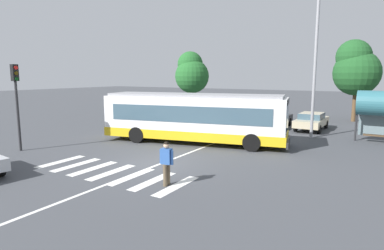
{
  "coord_description": "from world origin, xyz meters",
  "views": [
    {
      "loc": [
        9.47,
        -12.08,
        4.2
      ],
      "look_at": [
        -0.35,
        4.06,
        1.3
      ],
      "focal_mm": 30.46,
      "sensor_mm": 36.0,
      "label": 1
    }
  ],
  "objects_px": {
    "twin_arm_street_lamp": "(316,48)",
    "background_tree_right": "(356,68)",
    "pedestrian_crossing_street": "(167,161)",
    "background_tree_left": "(191,73)",
    "traffic_light_near_corner": "(16,94)",
    "parked_car_teal": "(241,116)",
    "city_transit_bus": "(194,118)",
    "parked_car_black": "(275,118)",
    "parked_car_champagne": "(312,120)",
    "parked_car_blue": "(213,114)"
  },
  "relations": [
    {
      "from": "parked_car_teal",
      "to": "background_tree_left",
      "type": "bearing_deg",
      "value": 147.15
    },
    {
      "from": "parked_car_champagne",
      "to": "traffic_light_near_corner",
      "type": "distance_m",
      "value": 20.2
    },
    {
      "from": "parked_car_teal",
      "to": "traffic_light_near_corner",
      "type": "relative_size",
      "value": 0.96
    },
    {
      "from": "twin_arm_street_lamp",
      "to": "background_tree_right",
      "type": "xyz_separation_m",
      "value": [
        1.54,
        10.22,
        -1.13
      ]
    },
    {
      "from": "parked_car_black",
      "to": "traffic_light_near_corner",
      "type": "distance_m",
      "value": 18.52
    },
    {
      "from": "city_transit_bus",
      "to": "parked_car_blue",
      "type": "height_order",
      "value": "city_transit_bus"
    },
    {
      "from": "traffic_light_near_corner",
      "to": "parked_car_teal",
      "type": "bearing_deg",
      "value": 65.89
    },
    {
      "from": "pedestrian_crossing_street",
      "to": "parked_car_black",
      "type": "relative_size",
      "value": 0.38
    },
    {
      "from": "pedestrian_crossing_street",
      "to": "background_tree_left",
      "type": "bearing_deg",
      "value": 119.15
    },
    {
      "from": "city_transit_bus",
      "to": "parked_car_blue",
      "type": "relative_size",
      "value": 2.6
    },
    {
      "from": "parked_car_teal",
      "to": "background_tree_right",
      "type": "bearing_deg",
      "value": 43.29
    },
    {
      "from": "pedestrian_crossing_street",
      "to": "city_transit_bus",
      "type": "bearing_deg",
      "value": 113.6
    },
    {
      "from": "pedestrian_crossing_street",
      "to": "background_tree_right",
      "type": "xyz_separation_m",
      "value": [
        4.27,
        23.13,
        3.84
      ]
    },
    {
      "from": "twin_arm_street_lamp",
      "to": "background_tree_right",
      "type": "bearing_deg",
      "value": 81.46
    },
    {
      "from": "parked_car_black",
      "to": "traffic_light_near_corner",
      "type": "relative_size",
      "value": 0.95
    },
    {
      "from": "city_transit_bus",
      "to": "parked_car_teal",
      "type": "relative_size",
      "value": 2.55
    },
    {
      "from": "parked_car_teal",
      "to": "parked_car_champagne",
      "type": "bearing_deg",
      "value": 4.05
    },
    {
      "from": "pedestrian_crossing_street",
      "to": "twin_arm_street_lamp",
      "type": "distance_m",
      "value": 14.1
    },
    {
      "from": "twin_arm_street_lamp",
      "to": "background_tree_left",
      "type": "bearing_deg",
      "value": 150.66
    },
    {
      "from": "city_transit_bus",
      "to": "parked_car_blue",
      "type": "bearing_deg",
      "value": 109.94
    },
    {
      "from": "parked_car_black",
      "to": "parked_car_champagne",
      "type": "height_order",
      "value": "same"
    },
    {
      "from": "parked_car_blue",
      "to": "background_tree_right",
      "type": "relative_size",
      "value": 0.61
    },
    {
      "from": "parked_car_teal",
      "to": "parked_car_champagne",
      "type": "height_order",
      "value": "same"
    },
    {
      "from": "parked_car_champagne",
      "to": "twin_arm_street_lamp",
      "type": "height_order",
      "value": "twin_arm_street_lamp"
    },
    {
      "from": "pedestrian_crossing_street",
      "to": "twin_arm_street_lamp",
      "type": "bearing_deg",
      "value": 78.06
    },
    {
      "from": "parked_car_blue",
      "to": "parked_car_champagne",
      "type": "height_order",
      "value": "same"
    },
    {
      "from": "city_transit_bus",
      "to": "twin_arm_street_lamp",
      "type": "distance_m",
      "value": 9.21
    },
    {
      "from": "parked_car_black",
      "to": "twin_arm_street_lamp",
      "type": "relative_size",
      "value": 0.47
    },
    {
      "from": "parked_car_champagne",
      "to": "background_tree_left",
      "type": "relative_size",
      "value": 0.67
    },
    {
      "from": "city_transit_bus",
      "to": "background_tree_right",
      "type": "bearing_deg",
      "value": 64.54
    },
    {
      "from": "city_transit_bus",
      "to": "pedestrian_crossing_street",
      "type": "relative_size",
      "value": 6.81
    },
    {
      "from": "pedestrian_crossing_street",
      "to": "parked_car_champagne",
      "type": "distance_m",
      "value": 16.29
    },
    {
      "from": "parked_car_blue",
      "to": "pedestrian_crossing_street",
      "type": "bearing_deg",
      "value": -68.33
    },
    {
      "from": "background_tree_left",
      "to": "background_tree_right",
      "type": "xyz_separation_m",
      "value": [
        16.0,
        2.09,
        0.36
      ]
    },
    {
      "from": "parked_car_champagne",
      "to": "traffic_light_near_corner",
      "type": "bearing_deg",
      "value": -128.49
    },
    {
      "from": "twin_arm_street_lamp",
      "to": "background_tree_left",
      "type": "height_order",
      "value": "twin_arm_street_lamp"
    },
    {
      "from": "traffic_light_near_corner",
      "to": "background_tree_right",
      "type": "distance_m",
      "value": 27.05
    },
    {
      "from": "traffic_light_near_corner",
      "to": "background_tree_right",
      "type": "relative_size",
      "value": 0.65
    },
    {
      "from": "parked_car_blue",
      "to": "parked_car_black",
      "type": "relative_size",
      "value": 0.99
    },
    {
      "from": "parked_car_blue",
      "to": "parked_car_black",
      "type": "bearing_deg",
      "value": 2.34
    },
    {
      "from": "parked_car_blue",
      "to": "background_tree_right",
      "type": "bearing_deg",
      "value": 34.58
    },
    {
      "from": "parked_car_blue",
      "to": "parked_car_champagne",
      "type": "xyz_separation_m",
      "value": [
        8.38,
        0.31,
        0.0
      ]
    },
    {
      "from": "city_transit_bus",
      "to": "pedestrian_crossing_street",
      "type": "bearing_deg",
      "value": -66.4
    },
    {
      "from": "background_tree_left",
      "to": "background_tree_right",
      "type": "bearing_deg",
      "value": 7.44
    },
    {
      "from": "twin_arm_street_lamp",
      "to": "parked_car_black",
      "type": "bearing_deg",
      "value": 137.67
    },
    {
      "from": "parked_car_black",
      "to": "background_tree_right",
      "type": "bearing_deg",
      "value": 54.61
    },
    {
      "from": "twin_arm_street_lamp",
      "to": "parked_car_blue",
      "type": "bearing_deg",
      "value": 161.96
    },
    {
      "from": "parked_car_black",
      "to": "twin_arm_street_lamp",
      "type": "distance_m",
      "value": 6.99
    },
    {
      "from": "traffic_light_near_corner",
      "to": "twin_arm_street_lamp",
      "type": "height_order",
      "value": "twin_arm_street_lamp"
    },
    {
      "from": "traffic_light_near_corner",
      "to": "city_transit_bus",
      "type": "bearing_deg",
      "value": 44.01
    }
  ]
}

